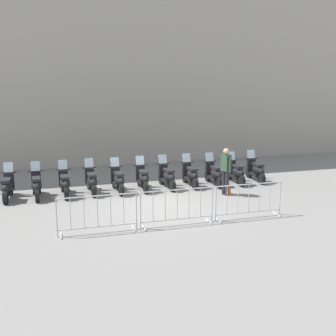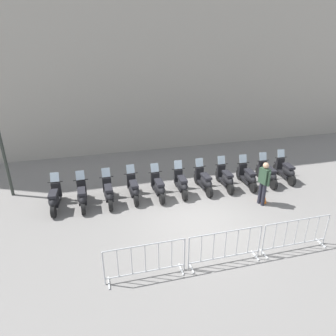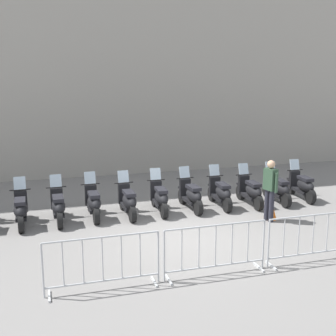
# 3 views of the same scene
# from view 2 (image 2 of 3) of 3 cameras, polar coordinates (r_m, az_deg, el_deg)

# --- Properties ---
(ground_plane) EXTENTS (120.00, 120.00, 0.00)m
(ground_plane) POSITION_cam_2_polar(r_m,az_deg,el_deg) (10.72, 5.92, -10.20)
(ground_plane) COLOR slate
(building_facade) EXTENTS (28.08, 3.74, 13.78)m
(building_facade) POSITION_cam_2_polar(r_m,az_deg,el_deg) (17.33, -4.15, 26.85)
(building_facade) COLOR #9E998E
(building_facade) RESTS_ON ground
(motorcycle_0) EXTENTS (0.59, 1.72, 1.24)m
(motorcycle_0) POSITION_cam_2_polar(r_m,az_deg,el_deg) (11.94, -20.58, -5.40)
(motorcycle_0) COLOR black
(motorcycle_0) RESTS_ON ground
(motorcycle_1) EXTENTS (0.56, 1.72, 1.24)m
(motorcycle_1) POSITION_cam_2_polar(r_m,az_deg,el_deg) (11.79, -15.88, -5.11)
(motorcycle_1) COLOR black
(motorcycle_1) RESTS_ON ground
(motorcycle_2) EXTENTS (0.56, 1.72, 1.24)m
(motorcycle_2) POSITION_cam_2_polar(r_m,az_deg,el_deg) (11.78, -11.16, -4.61)
(motorcycle_2) COLOR black
(motorcycle_2) RESTS_ON ground
(motorcycle_3) EXTENTS (0.56, 1.72, 1.24)m
(motorcycle_3) POSITION_cam_2_polar(r_m,az_deg,el_deg) (11.93, -6.54, -3.90)
(motorcycle_3) COLOR black
(motorcycle_3) RESTS_ON ground
(motorcycle_4) EXTENTS (0.56, 1.72, 1.24)m
(motorcycle_4) POSITION_cam_2_polar(r_m,az_deg,el_deg) (11.98, -1.83, -3.63)
(motorcycle_4) COLOR black
(motorcycle_4) RESTS_ON ground
(motorcycle_5) EXTENTS (0.56, 1.73, 1.24)m
(motorcycle_5) POSITION_cam_2_polar(r_m,az_deg,el_deg) (12.25, 2.52, -2.97)
(motorcycle_5) COLOR black
(motorcycle_5) RESTS_ON ground
(motorcycle_6) EXTENTS (0.56, 1.72, 1.24)m
(motorcycle_6) POSITION_cam_2_polar(r_m,az_deg,el_deg) (12.55, 6.81, -2.45)
(motorcycle_6) COLOR black
(motorcycle_6) RESTS_ON ground
(motorcycle_7) EXTENTS (0.56, 1.73, 1.24)m
(motorcycle_7) POSITION_cam_2_polar(r_m,az_deg,el_deg) (12.92, 10.80, -1.92)
(motorcycle_7) COLOR black
(motorcycle_7) RESTS_ON ground
(motorcycle_8) EXTENTS (0.56, 1.73, 1.24)m
(motorcycle_8) POSITION_cam_2_polar(r_m,az_deg,el_deg) (13.27, 14.78, -1.60)
(motorcycle_8) COLOR black
(motorcycle_8) RESTS_ON ground
(motorcycle_9) EXTENTS (0.56, 1.73, 1.24)m
(motorcycle_9) POSITION_cam_2_polar(r_m,az_deg,el_deg) (13.76, 18.29, -1.09)
(motorcycle_9) COLOR black
(motorcycle_9) RESTS_ON ground
(motorcycle_10) EXTENTS (0.59, 1.72, 1.24)m
(motorcycle_10) POSITION_cam_2_polar(r_m,az_deg,el_deg) (14.38, 21.32, -0.46)
(motorcycle_10) COLOR black
(motorcycle_10) RESTS_ON ground
(barrier_segment_0) EXTENTS (2.19, 0.54, 1.07)m
(barrier_segment_0) POSITION_cam_2_polar(r_m,az_deg,el_deg) (8.33, -4.29, -17.15)
(barrier_segment_0) COLOR #B2B5B7
(barrier_segment_0) RESTS_ON ground
(barrier_segment_1) EXTENTS (2.19, 0.54, 1.07)m
(barrier_segment_1) POSITION_cam_2_polar(r_m,az_deg,el_deg) (8.90, 10.75, -14.47)
(barrier_segment_1) COLOR #B2B5B7
(barrier_segment_1) RESTS_ON ground
(barrier_segment_2) EXTENTS (2.19, 0.54, 1.07)m
(barrier_segment_2) POSITION_cam_2_polar(r_m,az_deg,el_deg) (9.97, 22.96, -11.52)
(barrier_segment_2) COLOR #B2B5B7
(barrier_segment_2) RESTS_ON ground
(officer_near_row_end) EXTENTS (0.29, 0.54, 1.73)m
(officer_near_row_end) POSITION_cam_2_polar(r_m,az_deg,el_deg) (11.81, 17.61, -2.38)
(officer_near_row_end) COLOR #23232D
(officer_near_row_end) RESTS_ON ground
(traffic_cone) EXTENTS (0.32, 0.32, 0.55)m
(traffic_cone) POSITION_cam_2_polar(r_m,az_deg,el_deg) (12.27, 17.50, -5.07)
(traffic_cone) COLOR orange
(traffic_cone) RESTS_ON ground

